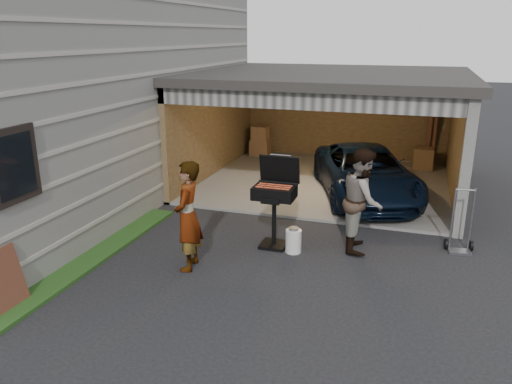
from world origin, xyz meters
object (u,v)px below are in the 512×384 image
woman (188,216)px  hand_truck (460,239)px  man (362,200)px  bbq_grill (275,195)px  propane_tank (293,241)px  minivan (365,175)px  plywood_panel (0,284)px

woman → hand_truck: size_ratio=1.57×
man → woman: bearing=116.6°
woman → man: bearing=112.6°
man → hand_truck: size_ratio=1.60×
bbq_grill → woman: bearing=-129.4°
woman → propane_tank: bearing=117.2°
minivan → bbq_grill: size_ratio=2.56×
woman → man: size_ratio=0.98×
propane_tank → plywood_panel: size_ratio=0.47×
woman → plywood_panel: 2.90m
bbq_grill → plywood_panel: 4.63m
woman → man: (2.64, 1.70, 0.02)m
woman → hand_truck: (4.39, 2.15, -0.70)m
bbq_grill → hand_truck: bbq_grill is taller
woman → minivan: bearing=142.9°
hand_truck → bbq_grill: bearing=-174.2°
plywood_panel → bbq_grill: bearing=49.2°
man → bbq_grill: man is taller
woman → bbq_grill: woman is taller
bbq_grill → propane_tank: bearing=-24.4°
minivan → hand_truck: bearing=-71.0°
plywood_panel → propane_tank: bearing=44.0°
bbq_grill → plywood_panel: size_ratio=1.82×
propane_tank → hand_truck: hand_truck is taller
plywood_panel → hand_truck: bearing=34.3°
minivan → hand_truck: minivan is taller
bbq_grill → propane_tank: bbq_grill is taller
woman → plywood_panel: size_ratio=2.02×
minivan → plywood_panel: minivan is taller
propane_tank → woman: bearing=-142.6°
man → hand_truck: man is taller
minivan → hand_truck: 3.26m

